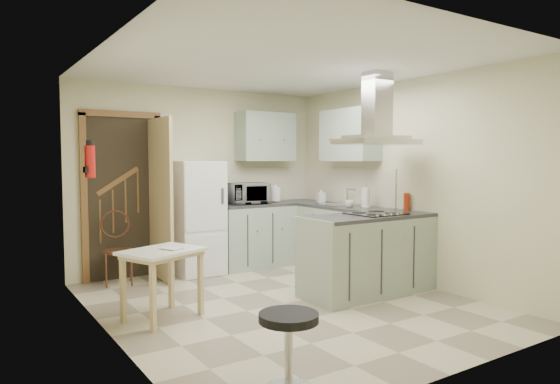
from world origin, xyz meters
TOP-DOWN VIEW (x-y plane):
  - floor at (0.00, 0.00)m, footprint 4.20×4.20m
  - ceiling at (0.00, 0.00)m, footprint 4.20×4.20m
  - back_wall at (0.00, 2.10)m, footprint 3.60×0.00m
  - left_wall at (-1.80, 0.00)m, footprint 0.00×4.20m
  - right_wall at (1.80, 0.00)m, footprint 0.00×4.20m
  - doorway at (-1.10, 2.07)m, footprint 1.10×0.12m
  - fridge at (-0.20, 1.80)m, footprint 0.60×0.60m
  - counter_back at (0.66, 1.80)m, footprint 1.08×0.60m
  - counter_right at (1.50, 1.12)m, footprint 0.60×1.95m
  - splashback at (0.96, 2.09)m, footprint 1.68×0.02m
  - wall_cabinet_back at (0.95, 1.93)m, footprint 0.85×0.35m
  - wall_cabinet_right at (1.62, 0.85)m, footprint 0.35×0.90m
  - peninsula at (1.02, -0.18)m, footprint 1.55×0.65m
  - hob at (1.12, -0.18)m, footprint 0.58×0.50m
  - extractor_hood at (1.12, -0.18)m, footprint 0.90×0.55m
  - sink at (1.50, 0.95)m, footprint 0.45×0.40m
  - fire_extinguisher at (-1.74, 0.90)m, footprint 0.10×0.10m
  - drop_leaf_table at (-1.25, 0.22)m, footprint 0.86×0.76m
  - bentwood_chair at (-1.24, 1.79)m, footprint 0.44×0.44m
  - stool at (-1.09, -1.68)m, footprint 0.49×0.49m
  - microwave at (0.56, 1.76)m, footprint 0.57×0.42m
  - kettle at (1.03, 1.79)m, footprint 0.17×0.17m
  - cereal_box at (0.94, 1.95)m, footprint 0.09×0.19m
  - soap_bottle at (1.54, 1.36)m, footprint 0.12×0.12m
  - paper_towel at (1.56, 0.45)m, footprint 0.13×0.13m
  - cup at (1.39, 0.57)m, footprint 0.13×0.13m
  - red_bottle at (1.75, -0.07)m, footprint 0.09×0.09m
  - book at (-1.24, 0.16)m, footprint 0.22×0.24m

SIDE VIEW (x-z plane):
  - floor at x=0.00m, z-range 0.00..0.00m
  - stool at x=-1.09m, z-range 0.00..0.53m
  - drop_leaf_table at x=-1.25m, z-range 0.00..0.67m
  - bentwood_chair at x=-1.24m, z-range 0.00..0.81m
  - counter_back at x=0.66m, z-range 0.00..0.90m
  - counter_right at x=1.50m, z-range 0.00..0.90m
  - peninsula at x=1.02m, z-range 0.00..0.90m
  - book at x=-1.24m, z-range 0.67..0.76m
  - fridge at x=-0.20m, z-range 0.00..1.50m
  - sink at x=1.50m, z-range 0.90..0.91m
  - hob at x=1.12m, z-range 0.90..0.91m
  - cup at x=1.39m, z-range 0.90..1.00m
  - red_bottle at x=1.75m, z-range 0.90..1.11m
  - soap_bottle at x=1.54m, z-range 0.90..1.12m
  - kettle at x=1.03m, z-range 0.90..1.15m
  - paper_towel at x=1.56m, z-range 0.90..1.17m
  - cereal_box at x=0.94m, z-range 0.90..1.18m
  - microwave at x=0.56m, z-range 0.90..1.19m
  - doorway at x=-1.10m, z-range 0.00..2.10m
  - splashback at x=0.96m, z-range 0.90..1.40m
  - back_wall at x=0.00m, z-range -0.55..3.05m
  - left_wall at x=-1.80m, z-range -0.85..3.35m
  - right_wall at x=1.80m, z-range -0.85..3.35m
  - fire_extinguisher at x=-1.74m, z-range 1.34..1.66m
  - extractor_hood at x=1.12m, z-range 1.67..1.77m
  - wall_cabinet_back at x=0.95m, z-range 1.50..2.20m
  - wall_cabinet_right at x=1.62m, z-range 1.50..2.20m
  - ceiling at x=0.00m, z-range 2.50..2.50m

